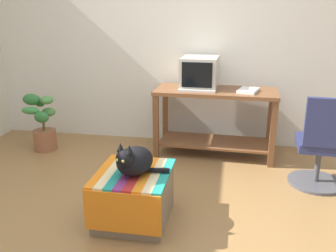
# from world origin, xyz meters

# --- Properties ---
(ground_plane) EXTENTS (14.00, 14.00, 0.00)m
(ground_plane) POSITION_xyz_m (0.00, 0.00, 0.00)
(ground_plane) COLOR olive
(back_wall) EXTENTS (8.00, 0.10, 2.60)m
(back_wall) POSITION_xyz_m (0.00, 2.05, 1.30)
(back_wall) COLOR silver
(back_wall) RESTS_ON ground_plane
(desk) EXTENTS (1.36, 0.62, 0.76)m
(desk) POSITION_xyz_m (0.48, 1.60, 0.52)
(desk) COLOR brown
(desk) RESTS_ON ground_plane
(tv_monitor) EXTENTS (0.41, 0.49, 0.34)m
(tv_monitor) POSITION_xyz_m (0.29, 1.69, 0.93)
(tv_monitor) COLOR #BCB7A8
(tv_monitor) RESTS_ON desk
(keyboard) EXTENTS (0.40, 0.15, 0.02)m
(keyboard) POSITION_xyz_m (0.29, 1.48, 0.77)
(keyboard) COLOR beige
(keyboard) RESTS_ON desk
(book) EXTENTS (0.25, 0.32, 0.03)m
(book) POSITION_xyz_m (0.83, 1.55, 0.78)
(book) COLOR white
(book) RESTS_ON desk
(ottoman_with_blanket) EXTENTS (0.56, 0.64, 0.41)m
(ottoman_with_blanket) POSITION_xyz_m (-0.06, 0.08, 0.21)
(ottoman_with_blanket) COLOR #7A664C
(ottoman_with_blanket) RESTS_ON ground_plane
(cat) EXTENTS (0.43, 0.38, 0.28)m
(cat) POSITION_xyz_m (-0.04, 0.04, 0.52)
(cat) COLOR black
(cat) RESTS_ON ottoman_with_blanket
(potted_plant) EXTENTS (0.38, 0.35, 0.68)m
(potted_plant) POSITION_xyz_m (-1.52, 1.38, 0.30)
(potted_plant) COLOR brown
(potted_plant) RESTS_ON ground_plane
(office_chair) EXTENTS (0.52, 0.52, 0.89)m
(office_chair) POSITION_xyz_m (1.50, 0.94, 0.39)
(office_chair) COLOR #4C4C51
(office_chair) RESTS_ON ground_plane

